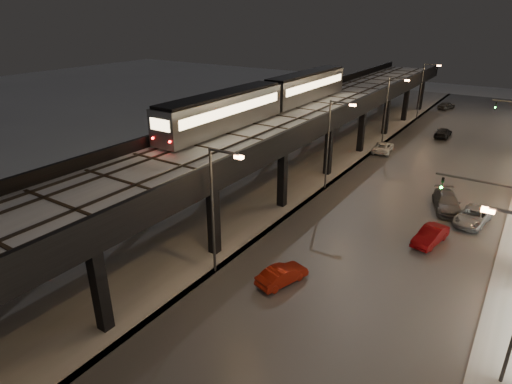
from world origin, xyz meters
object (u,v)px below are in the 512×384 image
Objects in this scene: subway_train at (271,97)px; car_onc_white at (447,203)px; car_onc_silver at (430,236)px; car_mid_silver at (383,147)px; car_near_white at (282,276)px; car_mid_dark at (443,133)px; car_onc_dark at (473,217)px; car_far_white at (446,106)px.

subway_train reaches higher than car_onc_white.
car_mid_silver is at bearing 128.28° from car_onc_silver.
car_near_white is 32.05m from car_mid_silver.
car_mid_silver is at bearing 65.79° from car_mid_dark.
car_far_white is at bearing 112.71° from car_onc_dark.
car_mid_dark reaches higher than car_mid_silver.
car_near_white is (12.42, -18.64, -7.63)m from subway_train.
car_mid_silver is (8.86, 13.21, -7.60)m from subway_train.
car_mid_dark is 0.89× the size of car_onc_white.
subway_train is at bearing -38.95° from car_near_white.
car_mid_dark is 20.65m from car_far_white.
car_near_white is 19.27m from car_onc_white.
car_mid_dark is at bearing 82.57° from car_onc_white.
car_near_white is 0.93× the size of car_far_white.
car_mid_silver is 1.00× the size of car_onc_dark.
car_onc_white is at bearing 119.71° from car_mid_silver.
car_far_white is 48.57m from car_onc_dark.
subway_train reaches higher than car_onc_silver.
car_onc_silver is at bearing -105.25° from car_near_white.
car_mid_dark is at bearing -74.45° from car_near_white.
car_onc_white reaches higher than car_onc_dark.
car_far_white is at bearing 111.43° from car_onc_silver.
car_onc_dark is (2.22, 5.54, -0.01)m from car_onc_silver.
car_onc_white is at bearing -1.79° from subway_train.
car_mid_silver is 31.83m from car_far_white.
car_near_white is at bearing -110.96° from car_onc_silver.
car_onc_white is (-2.41, 1.63, 0.09)m from car_onc_dark.
car_onc_silver reaches higher than car_mid_silver.
car_mid_dark is 1.13× the size of car_onc_silver.
car_near_white is 63.69m from car_far_white.
subway_train is 8.19× the size of car_far_white.
car_onc_white is at bearing 118.42° from car_far_white.
car_onc_silver is at bearing -107.95° from car_onc_white.
car_mid_silver is 20.02m from car_onc_dark.
car_mid_silver is 17.25m from car_onc_white.
car_mid_silver and car_onc_dark have the same top height.
subway_train is at bearing 49.08° from car_mid_silver.
car_mid_silver is 1.03× the size of car_mid_dark.
car_onc_dark is at bearing 105.31° from car_mid_dark.
car_mid_silver is 12.47m from car_mid_dark.
car_onc_dark is (9.18, 16.41, 0.03)m from car_near_white.
subway_train is 7.32× the size of car_mid_dark.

